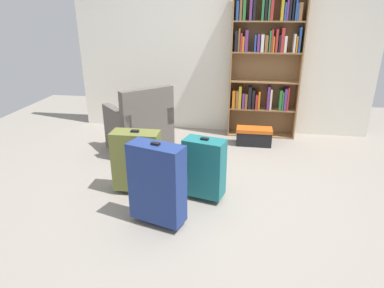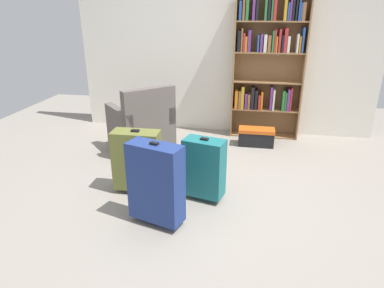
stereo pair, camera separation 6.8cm
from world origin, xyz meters
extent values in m
plane|color=gray|center=(0.00, 0.00, 0.00)|extent=(7.77, 7.77, 0.00)
cube|color=silver|center=(0.00, 2.16, 1.30)|extent=(4.44, 0.10, 2.60)
cube|color=olive|center=(0.15, 1.96, 1.02)|extent=(0.02, 0.26, 2.04)
cube|color=olive|center=(1.12, 1.96, 1.02)|extent=(0.02, 0.26, 2.04)
cube|color=olive|center=(0.63, 2.08, 1.02)|extent=(0.99, 0.02, 2.04)
cube|color=olive|center=(0.63, 1.96, 0.01)|extent=(0.95, 0.24, 0.02)
cube|color=olive|center=(0.63, 1.96, 0.42)|extent=(0.95, 0.24, 0.02)
cube|color=olive|center=(0.63, 1.96, 0.83)|extent=(0.95, 0.24, 0.02)
cube|color=olive|center=(0.63, 1.96, 1.24)|extent=(0.95, 0.24, 0.02)
cube|color=olive|center=(0.63, 1.96, 1.64)|extent=(0.95, 0.24, 0.02)
cube|color=orange|center=(0.21, 1.93, 0.56)|extent=(0.04, 0.18, 0.26)
cube|color=brown|center=(0.26, 1.91, 0.56)|extent=(0.04, 0.15, 0.26)
cube|color=gold|center=(0.30, 1.94, 0.59)|extent=(0.04, 0.20, 0.33)
cube|color=#66337F|center=(0.35, 1.92, 0.54)|extent=(0.03, 0.18, 0.22)
cube|color=brown|center=(0.40, 1.92, 0.54)|extent=(0.03, 0.17, 0.22)
cube|color=black|center=(0.44, 1.91, 0.59)|extent=(0.04, 0.15, 0.32)
cube|color=black|center=(0.50, 1.94, 0.57)|extent=(0.04, 0.20, 0.28)
cube|color=#B22D2D|center=(0.55, 1.91, 0.53)|extent=(0.03, 0.16, 0.21)
cube|color=orange|center=(0.58, 1.92, 0.56)|extent=(0.03, 0.18, 0.26)
cube|color=#66337F|center=(0.71, 1.93, 0.60)|extent=(0.03, 0.19, 0.34)
cube|color=silver|center=(0.75, 1.93, 0.58)|extent=(0.03, 0.20, 0.29)
cube|color=#2D7238|center=(0.88, 1.93, 0.57)|extent=(0.03, 0.19, 0.29)
cube|color=#2D7238|center=(0.92, 1.94, 0.56)|extent=(0.02, 0.21, 0.27)
cube|color=#66337F|center=(0.95, 1.94, 0.58)|extent=(0.04, 0.21, 0.31)
cube|color=#B22D2D|center=(0.99, 1.92, 0.59)|extent=(0.02, 0.16, 0.33)
cube|color=black|center=(0.21, 1.94, 1.38)|extent=(0.04, 0.22, 0.28)
cube|color=brown|center=(0.25, 1.93, 1.40)|extent=(0.02, 0.20, 0.31)
cube|color=#B22D2D|center=(0.28, 1.91, 1.37)|extent=(0.02, 0.15, 0.25)
cube|color=orange|center=(0.31, 1.92, 1.35)|extent=(0.03, 0.17, 0.20)
cube|color=#66337F|center=(0.35, 1.94, 1.39)|extent=(0.04, 0.21, 0.29)
cube|color=#264C99|center=(0.47, 1.92, 1.36)|extent=(0.02, 0.18, 0.22)
cube|color=#66337F|center=(0.52, 1.91, 1.36)|extent=(0.03, 0.15, 0.24)
cube|color=silver|center=(0.57, 1.93, 1.36)|extent=(0.04, 0.20, 0.23)
cube|color=brown|center=(0.62, 1.92, 1.36)|extent=(0.04, 0.18, 0.22)
cube|color=#2D7238|center=(0.67, 1.93, 1.39)|extent=(0.02, 0.19, 0.28)
cube|color=#B22D2D|center=(0.70, 1.94, 1.39)|extent=(0.02, 0.21, 0.30)
cube|color=orange|center=(0.72, 1.91, 1.35)|extent=(0.02, 0.15, 0.21)
cube|color=#B22D2D|center=(0.76, 1.91, 1.40)|extent=(0.03, 0.15, 0.30)
cube|color=black|center=(0.80, 1.92, 1.36)|extent=(0.03, 0.17, 0.23)
cube|color=#B22D2D|center=(0.83, 1.93, 1.40)|extent=(0.04, 0.20, 0.32)
cube|color=silver|center=(0.88, 1.93, 1.35)|extent=(0.03, 0.19, 0.21)
cube|color=silver|center=(0.99, 1.93, 1.37)|extent=(0.02, 0.19, 0.24)
cube|color=orange|center=(1.02, 1.91, 1.35)|extent=(0.02, 0.15, 0.22)
cube|color=#264C99|center=(1.06, 1.94, 1.41)|extent=(0.03, 0.21, 0.33)
cube|color=#264C99|center=(0.21, 1.93, 1.78)|extent=(0.03, 0.19, 0.25)
cube|color=brown|center=(0.25, 1.91, 1.83)|extent=(0.03, 0.15, 0.34)
cube|color=#2D7238|center=(0.30, 1.91, 1.79)|extent=(0.04, 0.16, 0.28)
cube|color=#66337F|center=(0.38, 1.91, 1.80)|extent=(0.03, 0.15, 0.30)
cube|color=black|center=(0.43, 1.93, 1.79)|extent=(0.03, 0.19, 0.27)
cube|color=#2D7238|center=(0.54, 1.94, 1.81)|extent=(0.03, 0.20, 0.31)
cube|color=black|center=(0.58, 1.93, 1.80)|extent=(0.03, 0.19, 0.30)
cube|color=#2D7238|center=(0.62, 1.91, 1.82)|extent=(0.02, 0.15, 0.33)
cube|color=#B22D2D|center=(0.66, 1.94, 1.80)|extent=(0.04, 0.20, 0.30)
cube|color=gold|center=(0.79, 1.92, 1.81)|extent=(0.04, 0.16, 0.31)
cube|color=#264C99|center=(0.83, 1.93, 1.77)|extent=(0.02, 0.18, 0.23)
cube|color=#66337F|center=(0.86, 1.91, 1.82)|extent=(0.02, 0.16, 0.33)
cube|color=black|center=(0.89, 1.94, 1.83)|extent=(0.03, 0.21, 0.34)
cube|color=black|center=(0.93, 1.91, 1.81)|extent=(0.02, 0.16, 0.31)
cube|color=#264C99|center=(0.97, 1.94, 1.78)|extent=(0.02, 0.22, 0.25)
cube|color=#264C99|center=(0.99, 1.91, 1.76)|extent=(0.02, 0.14, 0.22)
cube|color=brown|center=(1.03, 1.93, 1.77)|extent=(0.04, 0.18, 0.22)
cube|color=#59514C|center=(-1.02, 1.13, 0.20)|extent=(0.99, 0.99, 0.40)
cube|color=gray|center=(-1.02, 1.13, 0.44)|extent=(0.76, 0.76, 0.08)
cube|color=#59514C|center=(-0.82, 0.92, 0.65)|extent=(0.59, 0.57, 0.50)
cube|color=#59514C|center=(-0.81, 1.33, 0.51)|extent=(0.56, 0.58, 0.22)
cube|color=#59514C|center=(-1.24, 0.92, 0.51)|extent=(0.56, 0.58, 0.22)
cylinder|color=#1E7F4C|center=(-0.49, 1.00, 0.05)|extent=(0.08, 0.08, 0.10)
torus|color=#1E7F4C|center=(-0.43, 1.00, 0.05)|extent=(0.06, 0.01, 0.06)
cube|color=black|center=(0.53, 1.53, 0.11)|extent=(0.49, 0.22, 0.22)
cube|color=#D85919|center=(0.53, 1.53, 0.22)|extent=(0.50, 0.23, 0.05)
cube|color=#19666B|center=(0.01, -0.03, 0.34)|extent=(0.44, 0.30, 0.59)
cube|color=black|center=(0.01, -0.03, 0.65)|extent=(0.08, 0.06, 0.02)
cylinder|color=black|center=(-0.13, 0.01, 0.03)|extent=(0.06, 0.06, 0.05)
cylinder|color=black|center=(0.14, -0.06, 0.03)|extent=(0.06, 0.06, 0.05)
cube|color=brown|center=(-0.69, 0.00, 0.36)|extent=(0.48, 0.23, 0.62)
cube|color=black|center=(-0.69, 0.00, 0.68)|extent=(0.08, 0.05, 0.02)
cylinder|color=black|center=(-0.86, 0.00, 0.03)|extent=(0.05, 0.05, 0.05)
cylinder|color=black|center=(-0.52, 0.00, 0.03)|extent=(0.05, 0.05, 0.05)
cube|color=navy|center=(-0.34, -0.52, 0.41)|extent=(0.52, 0.34, 0.71)
cube|color=black|center=(-0.34, -0.52, 0.77)|extent=(0.08, 0.06, 0.02)
cylinder|color=black|center=(-0.50, -0.47, 0.03)|extent=(0.06, 0.06, 0.05)
cylinder|color=black|center=(-0.18, -0.57, 0.03)|extent=(0.06, 0.06, 0.05)
camera|label=1|loc=(0.35, -3.02, 1.80)|focal=31.63mm
camera|label=2|loc=(0.42, -3.01, 1.80)|focal=31.63mm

